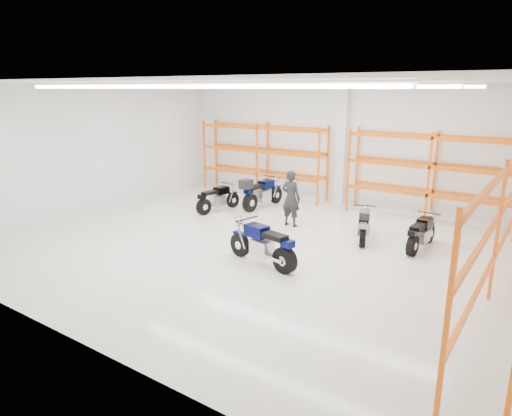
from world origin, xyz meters
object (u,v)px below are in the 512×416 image
Objects in this scene: structural_column at (342,146)px; motorcycle_back_d at (421,234)px; standing_man at (291,198)px; motorcycle_main at (264,246)px; motorcycle_back_c at (364,226)px; motorcycle_back_b at (260,193)px; motorcycle_back_a at (217,199)px.

motorcycle_back_d is at bearing -41.43° from structural_column.
motorcycle_back_d is 4.16m from standing_man.
motorcycle_back_d is at bearing 49.35° from motorcycle_main.
motorcycle_main is 7.24m from structural_column.
motorcycle_back_c is 4.72m from structural_column.
structural_column reaches higher than motorcycle_back_b.
motorcycle_back_b is 0.53× the size of structural_column.
standing_man is at bearing 178.48° from motorcycle_back_c.
motorcycle_back_d is 0.43× the size of structural_column.
motorcycle_back_a is 5.14m from structural_column.
structural_column is (0.13, 3.58, 1.33)m from standing_man.
motorcycle_back_a reaches higher than motorcycle_back_c.
standing_man reaches higher than motorcycle_back_a.
structural_column is (2.20, 2.29, 1.67)m from motorcycle_back_b.
motorcycle_back_a is 1.02× the size of motorcycle_back_d.
structural_column reaches higher than motorcycle_back_d.
structural_column is at bearing -89.84° from standing_man.
motorcycle_back_c is 0.95× the size of motorcycle_back_d.
motorcycle_back_c is 0.41× the size of structural_column.
structural_column is (-2.40, 3.64, 1.81)m from motorcycle_back_c.
standing_man is (2.07, -1.29, 0.34)m from motorcycle_back_b.
motorcycle_main is 1.22× the size of motorcycle_back_c.
motorcycle_back_c is (5.63, -0.08, -0.02)m from motorcycle_back_a.
standing_man is (-2.52, 0.07, 0.48)m from motorcycle_back_c.
motorcycle_back_b is 2.46m from standing_man.
standing_man is at bearing 109.61° from motorcycle_main.
motorcycle_back_c is (1.32, 3.30, -0.08)m from motorcycle_main.
motorcycle_main is 3.60m from standing_man.
motorcycle_back_b is (1.04, 1.28, 0.12)m from motorcycle_back_a.
standing_man is (-4.13, -0.04, 0.47)m from motorcycle_back_d.
motorcycle_main is 0.50× the size of structural_column.
motorcycle_back_d is 5.64m from structural_column.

